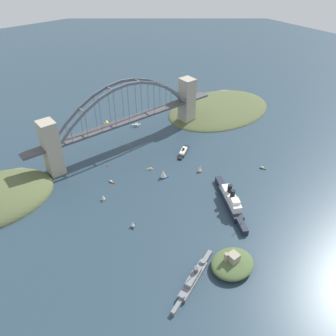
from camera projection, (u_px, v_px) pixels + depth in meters
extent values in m
plane|color=#283D4C|center=(129.00, 144.00, 431.00)|extent=(1400.00, 1400.00, 0.00)
cube|color=#ADA38E|center=(187.00, 101.00, 460.78)|extent=(16.42, 18.66, 62.90)
cube|color=#ADA38E|center=(51.00, 148.00, 364.59)|extent=(16.42, 18.66, 62.90)
cube|color=#47474C|center=(127.00, 121.00, 411.70)|extent=(174.54, 13.82, 2.40)
cube|color=#47474C|center=(198.00, 96.00, 469.97)|extent=(24.00, 13.82, 2.40)
cube|color=#47474C|center=(32.00, 153.00, 353.42)|extent=(24.00, 13.82, 2.40)
cube|color=slate|center=(176.00, 95.00, 452.11)|extent=(20.46, 1.80, 19.44)
cube|color=slate|center=(166.00, 88.00, 434.05)|extent=(20.16, 1.80, 15.89)
cube|color=slate|center=(154.00, 82.00, 418.20)|extent=(19.75, 1.80, 12.34)
cube|color=slate|center=(141.00, 80.00, 404.57)|extent=(19.23, 1.80, 8.76)
cube|color=slate|center=(128.00, 80.00, 393.15)|extent=(18.61, 1.80, 5.08)
cube|color=slate|center=(114.00, 84.00, 383.94)|extent=(18.61, 1.80, 5.08)
cube|color=slate|center=(100.00, 91.00, 376.95)|extent=(19.23, 1.80, 8.76)
cube|color=slate|center=(86.00, 102.00, 372.17)|extent=(19.75, 1.80, 12.34)
cube|color=slate|center=(72.00, 116.00, 369.61)|extent=(20.16, 1.80, 15.89)
cube|color=slate|center=(59.00, 134.00, 369.26)|extent=(20.46, 1.80, 19.44)
cube|color=slate|center=(183.00, 98.00, 444.17)|extent=(20.46, 1.80, 19.44)
cube|color=slate|center=(172.00, 91.00, 426.11)|extent=(20.16, 1.80, 15.89)
cube|color=slate|center=(160.00, 85.00, 410.26)|extent=(19.75, 1.80, 12.34)
cube|color=slate|center=(147.00, 83.00, 396.63)|extent=(19.23, 1.80, 8.76)
cube|color=slate|center=(134.00, 83.00, 385.21)|extent=(18.61, 1.80, 5.08)
cube|color=slate|center=(120.00, 87.00, 376.01)|extent=(18.61, 1.80, 5.08)
cube|color=slate|center=(106.00, 95.00, 369.01)|extent=(19.23, 1.80, 8.76)
cube|color=slate|center=(92.00, 106.00, 364.24)|extent=(19.75, 1.80, 12.34)
cube|color=slate|center=(77.00, 120.00, 361.67)|extent=(20.16, 1.80, 15.89)
cube|color=slate|center=(64.00, 138.00, 361.32)|extent=(20.46, 1.80, 19.44)
cube|color=slate|center=(185.00, 101.00, 457.72)|extent=(1.40, 12.44, 1.40)
cube|color=slate|center=(163.00, 86.00, 421.60)|extent=(1.40, 12.44, 1.40)
cube|color=slate|center=(138.00, 81.00, 394.34)|extent=(1.40, 12.44, 1.40)
cube|color=slate|center=(110.00, 89.00, 375.92)|extent=(1.40, 12.44, 1.40)
cube|color=slate|center=(82.00, 110.00, 366.37)|extent=(1.40, 12.44, 1.40)
cube|color=slate|center=(55.00, 146.00, 365.67)|extent=(1.40, 12.44, 1.40)
cylinder|color=slate|center=(171.00, 96.00, 447.16)|extent=(0.56, 0.56, 15.90)
cylinder|color=slate|center=(177.00, 100.00, 439.22)|extent=(0.56, 0.56, 15.90)
cylinder|color=slate|center=(160.00, 95.00, 434.08)|extent=(0.56, 0.56, 29.21)
cylinder|color=slate|center=(166.00, 98.00, 426.14)|extent=(0.56, 0.56, 29.21)
cylinder|color=slate|center=(148.00, 95.00, 422.10)|extent=(0.56, 0.56, 38.71)
cylinder|color=slate|center=(154.00, 99.00, 414.17)|extent=(0.56, 0.56, 38.71)
cylinder|color=slate|center=(136.00, 97.00, 411.24)|extent=(0.56, 0.56, 44.41)
cylinder|color=slate|center=(141.00, 100.00, 403.30)|extent=(0.56, 0.56, 44.41)
cylinder|color=slate|center=(123.00, 100.00, 401.48)|extent=(0.56, 0.56, 46.31)
cylinder|color=slate|center=(128.00, 104.00, 393.54)|extent=(0.56, 0.56, 46.31)
cylinder|color=slate|center=(109.00, 105.00, 392.83)|extent=(0.56, 0.56, 44.41)
cylinder|color=slate|center=(115.00, 109.00, 384.89)|extent=(0.56, 0.56, 44.41)
cylinder|color=slate|center=(95.00, 112.00, 385.28)|extent=(0.56, 0.56, 38.71)
cylinder|color=slate|center=(101.00, 116.00, 377.34)|extent=(0.56, 0.56, 38.71)
cylinder|color=slate|center=(81.00, 120.00, 378.84)|extent=(0.56, 0.56, 29.21)
cylinder|color=slate|center=(86.00, 125.00, 370.91)|extent=(0.56, 0.56, 29.21)
cylinder|color=slate|center=(67.00, 131.00, 373.51)|extent=(0.56, 0.56, 15.90)
cylinder|color=slate|center=(72.00, 135.00, 365.57)|extent=(0.56, 0.56, 15.90)
ellipsoid|color=#515B38|center=(219.00, 110.00, 511.10)|extent=(167.99, 118.81, 16.77)
ellipsoid|color=#756B5B|center=(221.00, 96.00, 550.98)|extent=(58.80, 35.64, 9.22)
ellipsoid|color=#756B5B|center=(12.00, 179.00, 372.95)|extent=(43.06, 27.18, 16.46)
cube|color=#1E2333|center=(231.00, 203.00, 335.75)|extent=(31.96, 48.33, 5.89)
cube|color=#1E2333|center=(242.00, 227.00, 309.45)|extent=(12.58, 17.13, 5.89)
cube|color=#1E2333|center=(220.00, 183.00, 362.06)|extent=(13.55, 17.64, 5.89)
cube|color=white|center=(231.00, 198.00, 332.05)|extent=(24.86, 36.72, 6.83)
cube|color=white|center=(235.00, 201.00, 320.99)|extent=(10.47, 10.72, 3.20)
cylinder|color=black|center=(233.00, 194.00, 326.29)|extent=(4.52, 4.52, 7.88)
cylinder|color=black|center=(230.00, 188.00, 332.95)|extent=(4.52, 4.52, 7.88)
cylinder|color=tan|center=(243.00, 219.00, 306.46)|extent=(0.50, 0.50, 10.00)
cube|color=slate|center=(193.00, 280.00, 264.18)|extent=(38.63, 20.64, 4.12)
cube|color=slate|center=(177.00, 307.00, 245.90)|extent=(13.17, 7.61, 4.12)
cube|color=slate|center=(207.00, 257.00, 282.47)|extent=(13.39, 8.16, 4.12)
cube|color=slate|center=(193.00, 277.00, 261.84)|extent=(20.06, 12.18, 3.94)
cylinder|color=slate|center=(182.00, 296.00, 249.77)|extent=(4.68, 4.68, 2.20)
cylinder|color=slate|center=(203.00, 262.00, 274.91)|extent=(4.68, 4.68, 2.20)
cylinder|color=slate|center=(194.00, 271.00, 257.78)|extent=(0.60, 0.60, 10.00)
cylinder|color=#4C4C51|center=(196.00, 270.00, 262.15)|extent=(3.68, 3.68, 4.40)
cube|color=black|center=(183.00, 153.00, 413.22)|extent=(19.08, 15.70, 2.26)
cube|color=black|center=(180.00, 158.00, 403.83)|extent=(7.73, 7.34, 2.26)
cube|color=black|center=(186.00, 147.00, 422.60)|extent=(8.25, 8.15, 2.26)
cube|color=beige|center=(183.00, 151.00, 411.81)|extent=(17.24, 14.00, 2.58)
cylinder|color=black|center=(183.00, 149.00, 410.35)|extent=(2.75, 2.75, 2.40)
ellipsoid|color=#4C6038|center=(232.00, 264.00, 274.30)|extent=(36.83, 31.50, 8.77)
cube|color=#9E937F|center=(233.00, 258.00, 270.27)|extent=(8.00, 8.00, 8.59)
cylinder|color=gray|center=(226.00, 258.00, 269.99)|extent=(3.60, 3.60, 9.45)
cylinder|color=#B7B7B2|center=(107.00, 123.00, 475.14)|extent=(5.76, 2.11, 0.90)
cylinder|color=#B7B7B2|center=(107.00, 124.00, 472.82)|extent=(5.76, 2.11, 0.90)
cylinder|color=maroon|center=(107.00, 123.00, 474.55)|extent=(0.14, 0.14, 1.14)
cylinder|color=maroon|center=(107.00, 124.00, 472.23)|extent=(0.14, 0.14, 1.14)
ellipsoid|color=gold|center=(107.00, 122.00, 472.71)|extent=(7.23, 2.72, 1.21)
cylinder|color=maroon|center=(109.00, 122.00, 473.85)|extent=(1.03, 1.29, 1.15)
cube|color=gold|center=(107.00, 122.00, 472.73)|extent=(3.76, 9.88, 0.20)
cube|color=gold|center=(105.00, 123.00, 471.53)|extent=(1.87, 3.85, 0.12)
cube|color=maroon|center=(105.00, 122.00, 470.81)|extent=(1.10, 0.35, 1.50)
cylinder|color=#B7B7B2|center=(137.00, 126.00, 469.47)|extent=(3.59, 4.90, 0.90)
cylinder|color=#B7B7B2|center=(135.00, 126.00, 469.24)|extent=(3.59, 4.90, 0.90)
cylinder|color=black|center=(137.00, 125.00, 468.90)|extent=(0.14, 0.14, 1.05)
cylinder|color=black|center=(135.00, 125.00, 468.67)|extent=(0.14, 0.14, 1.05)
ellipsoid|color=silver|center=(136.00, 124.00, 468.10)|extent=(5.32, 7.28, 1.31)
cylinder|color=black|center=(136.00, 126.00, 465.25)|extent=(1.48, 1.35, 1.25)
cube|color=silver|center=(136.00, 124.00, 466.98)|extent=(10.60, 7.64, 0.20)
cube|color=silver|center=(136.00, 123.00, 470.80)|extent=(4.27, 3.28, 0.12)
cube|color=black|center=(136.00, 122.00, 470.06)|extent=(0.69, 0.99, 1.50)
cube|color=#B2231E|center=(200.00, 171.00, 383.84)|extent=(5.05, 3.02, 0.75)
cube|color=#B2231E|center=(202.00, 170.00, 385.72)|extent=(1.72, 1.28, 0.75)
cube|color=#B2231E|center=(198.00, 172.00, 381.97)|extent=(1.75, 1.49, 0.75)
cylinder|color=tan|center=(201.00, 168.00, 381.71)|extent=(0.16, 0.16, 7.39)
cone|color=silver|center=(200.00, 169.00, 381.10)|extent=(4.95, 4.95, 5.91)
cube|color=#234C8C|center=(164.00, 177.00, 374.61)|extent=(7.12, 5.27, 0.72)
cube|color=#234C8C|center=(168.00, 176.00, 375.53)|extent=(2.51, 2.07, 0.72)
cube|color=#234C8C|center=(161.00, 178.00, 373.68)|extent=(2.61, 2.32, 0.72)
cylinder|color=tan|center=(165.00, 173.00, 371.23)|extent=(0.16, 0.16, 11.26)
cone|color=silver|center=(163.00, 173.00, 371.16)|extent=(7.79, 7.79, 9.01)
cube|color=#2D6B3D|center=(263.00, 168.00, 387.73)|extent=(3.34, 4.54, 1.19)
cube|color=#2D6B3D|center=(265.00, 169.00, 386.71)|extent=(1.45, 1.67, 1.19)
cube|color=#2D6B3D|center=(260.00, 168.00, 388.74)|extent=(1.62, 1.75, 1.19)
cube|color=beige|center=(262.00, 167.00, 387.26)|extent=(2.14, 2.49, 1.05)
cube|color=black|center=(133.00, 227.00, 312.98)|extent=(3.32, 3.93, 1.10)
cube|color=black|center=(133.00, 229.00, 311.01)|extent=(1.26, 1.41, 1.10)
cube|color=black|center=(133.00, 225.00, 314.94)|extent=(1.39, 1.49, 1.10)
cylinder|color=tan|center=(132.00, 225.00, 310.85)|extent=(0.16, 0.16, 5.36)
cone|color=white|center=(132.00, 224.00, 311.87)|extent=(4.61, 4.61, 4.29)
cube|color=gold|center=(150.00, 169.00, 386.45)|extent=(4.56, 3.79, 0.84)
cube|color=gold|center=(147.00, 169.00, 386.30)|extent=(1.70, 1.53, 0.84)
cube|color=gold|center=(153.00, 169.00, 386.61)|extent=(1.80, 1.66, 0.84)
cube|color=beige|center=(150.00, 168.00, 385.83)|extent=(2.53, 2.26, 1.39)
cube|color=brown|center=(112.00, 182.00, 367.30)|extent=(3.37, 5.33, 0.85)
cube|color=brown|center=(114.00, 183.00, 365.79)|extent=(1.52, 1.91, 0.85)
cube|color=brown|center=(109.00, 181.00, 368.80)|extent=(1.72, 1.97, 0.85)
cube|color=beige|center=(111.00, 181.00, 367.05)|extent=(2.24, 2.84, 0.97)
cube|color=brown|center=(103.00, 200.00, 343.49)|extent=(3.93, 4.06, 0.78)
cube|color=brown|center=(103.00, 202.00, 341.36)|extent=(1.45, 1.49, 0.78)
cube|color=brown|center=(104.00, 198.00, 345.63)|extent=(1.57, 1.59, 0.78)
cylinder|color=tan|center=(103.00, 198.00, 341.26)|extent=(0.16, 0.16, 5.96)
cone|color=white|center=(103.00, 197.00, 342.37)|extent=(5.13, 5.13, 4.77)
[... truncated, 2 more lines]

